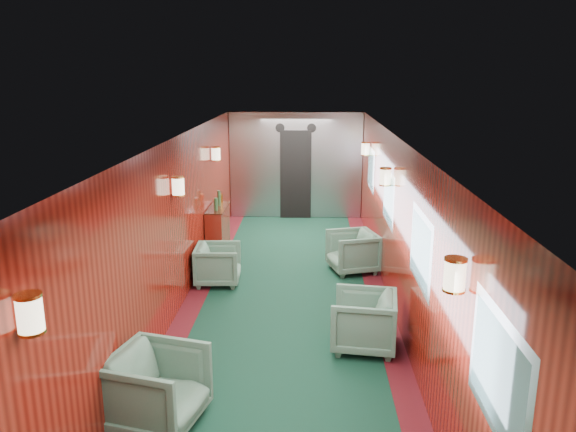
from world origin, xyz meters
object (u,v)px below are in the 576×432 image
object	(u,v)px
credenza	(218,230)
armchair_right_near	(364,321)
armchair_left_near	(157,389)
armchair_right_far	(352,252)
armchair_left_far	(218,264)

from	to	relation	value
credenza	armchair_right_near	distance (m)	4.22
armchair_left_near	credenza	bearing A→B (deg)	17.24
armchair_right_far	credenza	bearing A→B (deg)	-124.94
armchair_left_far	armchair_right_near	world-z (taller)	armchair_right_near
armchair_right_near	credenza	bearing A→B (deg)	-138.67
credenza	armchair_left_far	world-z (taller)	credenza
armchair_left_far	armchair_left_near	bearing A→B (deg)	177.66
armchair_left_near	armchair_left_far	world-z (taller)	armchair_left_near
armchair_left_near	armchair_right_far	bearing A→B (deg)	-11.88
credenza	armchair_left_far	size ratio (longest dim) A/B	1.69
credenza	armchair_left_far	bearing A→B (deg)	-80.95
credenza	armchair_left_far	xyz separation A→B (m)	(0.23, -1.46, -0.14)
armchair_left_near	armchair_right_near	distance (m)	2.62
armchair_left_far	armchair_right_far	size ratio (longest dim) A/B	0.92
credenza	armchair_right_far	size ratio (longest dim) A/B	1.56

